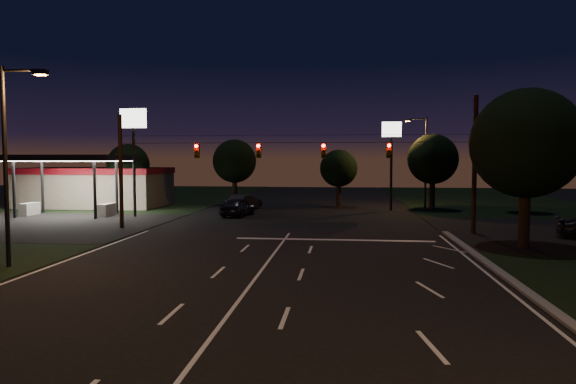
# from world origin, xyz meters

# --- Properties ---
(ground) EXTENTS (140.00, 140.00, 0.00)m
(ground) POSITION_xyz_m (0.00, 0.00, 0.00)
(ground) COLOR black
(ground) RESTS_ON ground
(cross_street_left) EXTENTS (20.00, 16.00, 0.02)m
(cross_street_left) POSITION_xyz_m (-20.00, 16.00, 0.00)
(cross_street_left) COLOR black
(cross_street_left) RESTS_ON ground
(center_line) EXTENTS (0.14, 40.00, 0.01)m
(center_line) POSITION_xyz_m (0.00, -6.00, 0.01)
(center_line) COLOR silver
(center_line) RESTS_ON ground
(stop_bar) EXTENTS (12.00, 0.50, 0.01)m
(stop_bar) POSITION_xyz_m (3.00, 11.50, 0.01)
(stop_bar) COLOR silver
(stop_bar) RESTS_ON ground
(utility_pole_right) EXTENTS (0.30, 0.30, 9.00)m
(utility_pole_right) POSITION_xyz_m (12.00, 15.00, 0.00)
(utility_pole_right) COLOR black
(utility_pole_right) RESTS_ON ground
(utility_pole_left) EXTENTS (0.28, 0.28, 8.00)m
(utility_pole_left) POSITION_xyz_m (-12.00, 15.00, 0.00)
(utility_pole_left) COLOR black
(utility_pole_left) RESTS_ON ground
(signal_span) EXTENTS (24.00, 0.40, 1.56)m
(signal_span) POSITION_xyz_m (-0.00, 14.96, 5.50)
(signal_span) COLOR black
(signal_span) RESTS_ON ground
(gas_station) EXTENTS (14.20, 16.10, 5.25)m
(gas_station) POSITION_xyz_m (-21.86, 30.39, 2.38)
(gas_station) COLOR gray
(gas_station) RESTS_ON ground
(pole_sign_left_near) EXTENTS (2.20, 0.30, 9.10)m
(pole_sign_left_near) POSITION_xyz_m (-14.00, 22.00, 6.98)
(pole_sign_left_near) COLOR black
(pole_sign_left_near) RESTS_ON ground
(pole_sign_right) EXTENTS (1.80, 0.30, 8.40)m
(pole_sign_right) POSITION_xyz_m (8.00, 30.00, 6.24)
(pole_sign_right) COLOR black
(pole_sign_right) RESTS_ON ground
(street_light_left) EXTENTS (2.20, 0.35, 9.00)m
(street_light_left) POSITION_xyz_m (-11.24, 2.00, 5.24)
(street_light_left) COLOR black
(street_light_left) RESTS_ON ground
(street_light_right_far) EXTENTS (2.20, 0.35, 9.00)m
(street_light_right_far) POSITION_xyz_m (11.24, 32.00, 5.24)
(street_light_right_far) COLOR black
(street_light_right_far) RESTS_ON ground
(tree_right_near) EXTENTS (6.00, 6.00, 8.76)m
(tree_right_near) POSITION_xyz_m (13.53, 10.17, 5.68)
(tree_right_near) COLOR black
(tree_right_near) RESTS_ON ground
(tree_far_a) EXTENTS (4.20, 4.20, 6.42)m
(tree_far_a) POSITION_xyz_m (-17.98, 30.12, 4.26)
(tree_far_a) COLOR black
(tree_far_a) RESTS_ON ground
(tree_far_b) EXTENTS (4.60, 4.60, 6.98)m
(tree_far_b) POSITION_xyz_m (-7.98, 34.13, 4.61)
(tree_far_b) COLOR black
(tree_far_b) RESTS_ON ground
(tree_far_c) EXTENTS (3.80, 3.80, 5.86)m
(tree_far_c) POSITION_xyz_m (3.02, 33.10, 3.90)
(tree_far_c) COLOR black
(tree_far_c) RESTS_ON ground
(tree_far_d) EXTENTS (4.80, 4.80, 7.30)m
(tree_far_d) POSITION_xyz_m (12.02, 31.13, 4.83)
(tree_far_d) COLOR black
(tree_far_d) RESTS_ON ground
(tree_far_e) EXTENTS (4.00, 4.00, 6.18)m
(tree_far_e) POSITION_xyz_m (20.02, 29.11, 4.11)
(tree_far_e) COLOR black
(tree_far_e) RESTS_ON ground
(car_oncoming_a) EXTENTS (2.52, 4.86, 1.58)m
(car_oncoming_a) POSITION_xyz_m (-5.50, 23.63, 0.79)
(car_oncoming_a) COLOR black
(car_oncoming_a) RESTS_ON ground
(car_oncoming_b) EXTENTS (2.92, 4.79, 1.49)m
(car_oncoming_b) POSITION_xyz_m (-6.00, 29.10, 0.75)
(car_oncoming_b) COLOR black
(car_oncoming_b) RESTS_ON ground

